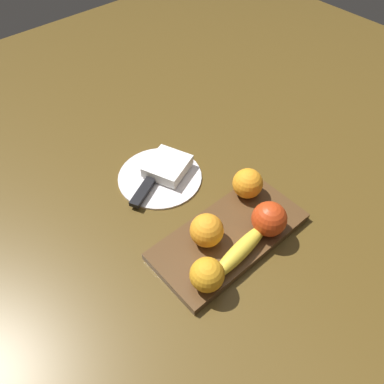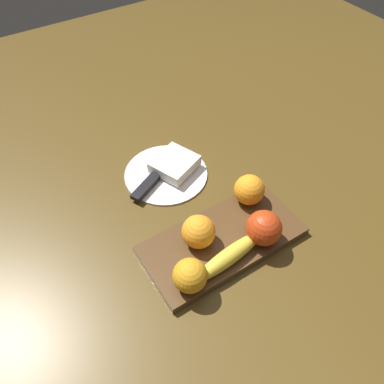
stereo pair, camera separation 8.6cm
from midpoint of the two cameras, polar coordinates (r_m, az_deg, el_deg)
The scene contains 10 objects.
ground_plane at distance 0.81m, azimuth 0.96°, elevation -9.83°, with size 2.40×2.40×0.00m, color #543E18.
fruit_tray at distance 0.83m, azimuth 2.54°, elevation -6.69°, with size 0.34×0.16×0.02m, color #53371D.
apple at distance 0.81m, azimuth 8.38°, elevation -4.14°, with size 0.07×0.07×0.07m, color red.
banana at distance 0.78m, azimuth 4.05°, elevation -8.80°, with size 0.17×0.03×0.03m, color yellow.
orange_near_apple at distance 0.78m, azimuth -1.01°, elevation -5.93°, with size 0.07×0.07×0.07m, color orange.
orange_near_banana at distance 0.73m, azimuth -1.18°, elevation -12.33°, with size 0.07×0.07×0.07m, color orange.
orange_center at distance 0.87m, azimuth 5.46°, elevation 1.11°, with size 0.07×0.07×0.07m, color orange.
dinner_plate at distance 0.96m, azimuth -7.33°, elevation 2.17°, with size 0.21×0.21×0.01m, color white.
folded_napkin at distance 0.95m, azimuth -6.20°, elevation 3.69°, with size 0.10×0.09×0.03m, color white.
knife at distance 0.92m, azimuth -9.50°, elevation 0.45°, with size 0.17×0.10×0.01m.
Camera 1 is at (-0.32, -0.29, 0.69)m, focal length 36.12 mm.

